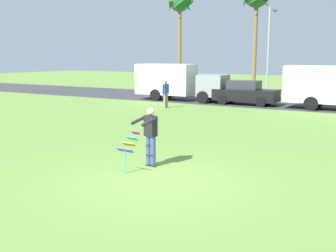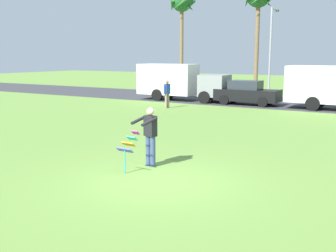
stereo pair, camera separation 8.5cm
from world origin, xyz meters
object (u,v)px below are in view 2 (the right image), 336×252
(parked_truck_grey_van, at_px, (178,81))
(palm_tree_right_near, at_px, (258,0))
(parked_car_black, at_px, (247,93))
(person_walker_near, at_px, (167,93))
(kite_held, at_px, (128,146))
(palm_tree_left_near, at_px, (182,6))
(person_kite_flyer, at_px, (150,134))
(streetlight_pole, at_px, (271,46))

(parked_truck_grey_van, bearing_deg, palm_tree_right_near, 72.83)
(parked_car_black, relative_size, person_walker_near, 2.43)
(kite_held, xyz_separation_m, parked_truck_grey_van, (-7.99, 16.97, 0.65))
(kite_held, xyz_separation_m, palm_tree_right_near, (-5.21, 25.96, 7.11))
(palm_tree_left_near, bearing_deg, person_kite_flyer, -62.84)
(palm_tree_left_near, distance_m, palm_tree_right_near, 8.55)
(parked_truck_grey_van, height_order, streetlight_pole, streetlight_pole)
(person_kite_flyer, bearing_deg, streetlight_pole, 98.72)
(kite_held, bearing_deg, parked_car_black, 99.12)
(streetlight_pole, bearing_deg, palm_tree_right_near, 134.18)
(palm_tree_left_near, bearing_deg, parked_car_black, -44.53)
(palm_tree_right_near, xyz_separation_m, person_walker_near, (-1.17, -13.20, -6.93))
(person_kite_flyer, bearing_deg, parked_truck_grey_van, 116.83)
(person_kite_flyer, distance_m, palm_tree_right_near, 26.63)
(parked_car_black, bearing_deg, parked_truck_grey_van, 179.99)
(streetlight_pole, bearing_deg, kite_held, -81.99)
(kite_held, bearing_deg, streetlight_pole, 98.01)
(parked_truck_grey_van, height_order, palm_tree_right_near, palm_tree_right_near)
(person_kite_flyer, relative_size, kite_held, 1.53)
(parked_truck_grey_van, bearing_deg, kite_held, -64.78)
(streetlight_pole, bearing_deg, person_kite_flyer, -81.28)
(parked_car_black, distance_m, streetlight_pole, 7.85)
(parked_car_black, height_order, palm_tree_left_near, palm_tree_left_near)
(parked_car_black, bearing_deg, person_walker_near, -131.02)
(parked_truck_grey_van, bearing_deg, palm_tree_left_near, 117.65)
(kite_held, distance_m, streetlight_pole, 24.55)
(person_kite_flyer, xyz_separation_m, kite_held, (-0.18, -0.81, -0.19))
(parked_car_black, distance_m, palm_tree_left_near, 16.91)
(person_kite_flyer, relative_size, palm_tree_right_near, 0.19)
(person_walker_near, bearing_deg, parked_truck_grey_van, 110.92)
(person_walker_near, bearing_deg, kite_held, -63.43)
(parked_truck_grey_van, relative_size, palm_tree_left_near, 0.70)
(person_kite_flyer, distance_m, parked_truck_grey_van, 18.11)
(person_kite_flyer, xyz_separation_m, streetlight_pole, (-3.57, 23.28, 3.05))
(person_kite_flyer, distance_m, streetlight_pole, 23.75)
(parked_truck_grey_van, distance_m, streetlight_pole, 8.87)
(kite_held, height_order, parked_car_black, parked_car_black)
(person_kite_flyer, xyz_separation_m, palm_tree_left_near, (-13.77, 26.84, 7.14))
(kite_held, distance_m, parked_car_black, 17.18)
(parked_truck_grey_van, height_order, parked_car_black, parked_truck_grey_van)
(kite_held, xyz_separation_m, streetlight_pole, (-3.39, 24.09, 3.24))
(kite_held, height_order, streetlight_pole, streetlight_pole)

